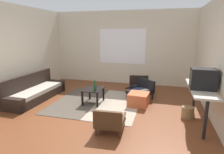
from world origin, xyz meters
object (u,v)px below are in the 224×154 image
object	(u,v)px
armchair_by_window	(139,86)
armchair_corner	(142,90)
coffee_table	(93,92)
ottoman_orange	(139,99)
clay_vase	(198,77)
glass_bottle	(95,86)
wicker_basket	(188,112)
couch	(35,92)
console_shelf	(201,91)
armchair_striped_foreground	(110,121)
crt_television	(203,79)

from	to	relation	value
armchair_by_window	armchair_corner	size ratio (longest dim) A/B	0.82
coffee_table	ottoman_orange	xyz separation A→B (m)	(1.23, 0.15, -0.16)
armchair_by_window	clay_vase	bearing A→B (deg)	-41.24
clay_vase	glass_bottle	world-z (taller)	clay_vase
coffee_table	ottoman_orange	size ratio (longest dim) A/B	1.18
glass_bottle	ottoman_orange	bearing A→B (deg)	15.89
glass_bottle	wicker_basket	bearing A→B (deg)	-3.54
coffee_table	wicker_basket	xyz separation A→B (m)	(2.41, -0.31, -0.20)
armchair_by_window	wicker_basket	bearing A→B (deg)	-49.94
couch	wicker_basket	size ratio (longest dim) A/B	7.68
console_shelf	armchair_striped_foreground	bearing A→B (deg)	-152.28
clay_vase	couch	bearing A→B (deg)	-179.19
armchair_corner	glass_bottle	bearing A→B (deg)	-140.30
armchair_striped_foreground	ottoman_orange	xyz separation A→B (m)	(0.36, 1.55, -0.07)
crt_television	clay_vase	xyz separation A→B (m)	(0.00, 0.55, -0.08)
console_shelf	clay_vase	world-z (taller)	clay_vase
clay_vase	glass_bottle	xyz separation A→B (m)	(-2.48, -0.10, -0.38)
console_shelf	glass_bottle	size ratio (longest dim) A/B	4.95
couch	coffee_table	xyz separation A→B (m)	(1.77, 0.13, 0.10)
console_shelf	armchair_corner	bearing A→B (deg)	137.24
coffee_table	wicker_basket	distance (m)	2.44
couch	armchair_by_window	bearing A→B (deg)	25.62
ottoman_orange	console_shelf	distance (m)	1.61
coffee_table	console_shelf	xyz separation A→B (m)	(2.60, -0.50, 0.38)
coffee_table	armchair_striped_foreground	size ratio (longest dim) A/B	1.04
crt_television	wicker_basket	size ratio (longest dim) A/B	1.80
armchair_corner	crt_television	xyz separation A→B (m)	(1.36, -1.38, 0.74)
armchair_by_window	ottoman_orange	bearing A→B (deg)	-83.34
couch	wicker_basket	xyz separation A→B (m)	(4.18, -0.18, -0.10)
ottoman_orange	clay_vase	xyz separation A→B (m)	(1.37, -0.21, 0.75)
ottoman_orange	wicker_basket	size ratio (longest dim) A/B	1.90
armchair_by_window	glass_bottle	bearing A→B (deg)	-124.66
crt_television	glass_bottle	distance (m)	2.56
armchair_by_window	console_shelf	world-z (taller)	console_shelf
armchair_striped_foreground	coffee_table	bearing A→B (deg)	121.57
ottoman_orange	crt_television	world-z (taller)	crt_television
armchair_striped_foreground	glass_bottle	size ratio (longest dim) A/B	1.93
ottoman_orange	clay_vase	distance (m)	1.58
crt_television	wicker_basket	bearing A→B (deg)	121.46
armchair_corner	console_shelf	bearing A→B (deg)	-42.76
glass_bottle	crt_television	bearing A→B (deg)	-10.18
couch	armchair_striped_foreground	bearing A→B (deg)	-25.85
console_shelf	wicker_basket	world-z (taller)	console_shelf
armchair_by_window	armchair_corner	bearing A→B (deg)	-73.93
coffee_table	crt_television	xyz separation A→B (m)	(2.59, -0.62, 0.67)
armchair_corner	console_shelf	size ratio (longest dim) A/B	0.57
ottoman_orange	console_shelf	xyz separation A→B (m)	(1.37, -0.64, 0.53)
armchair_corner	glass_bottle	xyz separation A→B (m)	(-1.12, -0.93, 0.28)
armchair_corner	glass_bottle	size ratio (longest dim) A/B	2.84
armchair_corner	glass_bottle	world-z (taller)	glass_bottle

